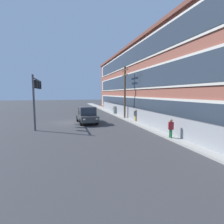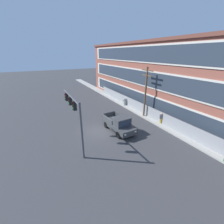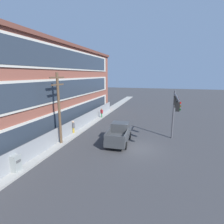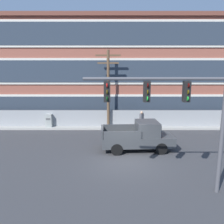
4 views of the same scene
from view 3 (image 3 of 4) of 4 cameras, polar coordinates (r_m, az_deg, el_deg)
ground_plane at (r=18.25m, az=8.21°, el=-11.69°), size 160.00×160.00×0.00m
sidewalk_building_side at (r=20.98m, az=-15.35°, el=-8.54°), size 80.00×1.82×0.16m
brick_mill_building at (r=21.70m, az=-32.68°, el=5.67°), size 43.65×10.22×11.19m
chain_link_fence at (r=20.90m, az=-15.16°, el=-6.15°), size 34.89×0.06×1.81m
traffic_signal_mast at (r=18.88m, az=19.93°, el=1.59°), size 6.29×0.43×5.58m
pickup_truck_dark_grey at (r=19.26m, az=2.40°, el=-7.15°), size 5.22×2.35×2.10m
utility_pole_near_corner at (r=18.71m, az=-16.94°, el=1.94°), size 2.34×0.26×7.54m
electrical_cabinet at (r=15.54m, az=-28.87°, el=-14.69°), size 0.62×0.56×1.44m
pedestrian_near_cabinet at (r=22.36m, az=-12.49°, el=-4.67°), size 0.45×0.45×1.69m
pedestrian_by_fence at (r=29.76m, az=-3.39°, el=-0.19°), size 0.39×0.46×1.69m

